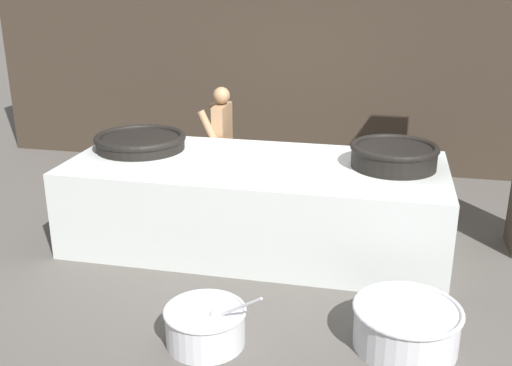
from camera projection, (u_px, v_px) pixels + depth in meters
ground_plane at (256, 242)px, 6.61m from camera, size 60.00×60.00×0.00m
back_wall at (299, 53)px, 8.71m from camera, size 9.50×0.24×3.41m
hearth_platform at (256, 203)px, 6.45m from camera, size 3.95×1.70×0.93m
giant_wok_near at (140, 141)px, 6.74m from camera, size 1.03×1.03×0.17m
giant_wok_far at (394, 155)px, 6.10m from camera, size 0.90×0.90×0.24m
cook at (222, 141)px, 7.50m from camera, size 0.35×0.54×1.50m
prep_bowl_vegetables at (206, 324)px, 4.77m from camera, size 0.84×0.67×0.58m
prep_bowl_meat at (406, 325)px, 4.71m from camera, size 0.86×0.86×0.36m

